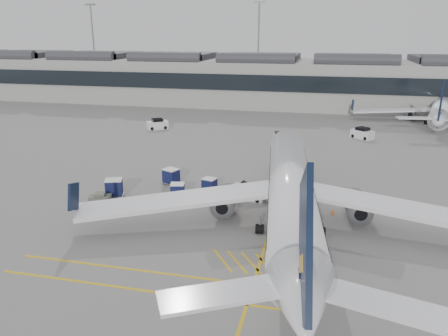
% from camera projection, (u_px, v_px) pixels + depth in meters
% --- Properties ---
extents(ground, '(220.00, 220.00, 0.00)m').
position_uv_depth(ground, '(170.00, 218.00, 43.29)').
color(ground, gray).
rests_on(ground, ground).
extents(terminal, '(200.00, 20.45, 12.40)m').
position_uv_depth(terminal, '(269.00, 80.00, 108.26)').
color(terminal, '#9E9E99').
rests_on(terminal, ground).
extents(light_masts, '(113.00, 0.60, 25.45)m').
position_uv_depth(light_masts, '(270.00, 44.00, 119.20)').
color(light_masts, slate).
rests_on(light_masts, ground).
extents(apron_markings, '(0.25, 60.00, 0.01)m').
position_uv_depth(apron_markings, '(282.00, 191.00, 50.39)').
color(apron_markings, gold).
rests_on(apron_markings, ground).
extents(airliner_main, '(39.68, 43.57, 11.60)m').
position_uv_depth(airliner_main, '(291.00, 192.00, 40.55)').
color(airliner_main, white).
rests_on(airliner_main, ground).
extents(airliner_far, '(33.14, 36.64, 9.92)m').
position_uv_depth(airliner_far, '(441.00, 109.00, 86.40)').
color(airliner_far, white).
rests_on(airliner_far, ground).
extents(belt_loader, '(4.83, 2.13, 1.92)m').
position_uv_depth(belt_loader, '(246.00, 194.00, 48.09)').
color(belt_loader, beige).
rests_on(belt_loader, ground).
extents(baggage_cart_a, '(1.87, 1.66, 1.69)m').
position_uv_depth(baggage_cart_a, '(178.00, 190.00, 48.14)').
color(baggage_cart_a, gray).
rests_on(baggage_cart_a, ground).
extents(baggage_cart_b, '(1.85, 1.65, 1.65)m').
position_uv_depth(baggage_cart_b, '(209.00, 185.00, 49.97)').
color(baggage_cart_b, gray).
rests_on(baggage_cart_b, ground).
extents(baggage_cart_c, '(2.24, 2.08, 1.90)m').
position_uv_depth(baggage_cart_c, '(171.00, 176.00, 52.59)').
color(baggage_cart_c, gray).
rests_on(baggage_cart_c, ground).
extents(baggage_cart_d, '(2.37, 2.16, 2.05)m').
position_uv_depth(baggage_cart_d, '(114.00, 187.00, 48.47)').
color(baggage_cart_d, gray).
rests_on(baggage_cart_d, ground).
extents(ramp_agent_a, '(0.69, 0.66, 1.59)m').
position_uv_depth(ramp_agent_a, '(209.00, 196.00, 46.76)').
color(ramp_agent_a, '#FE5F0D').
rests_on(ramp_agent_a, ground).
extents(ramp_agent_b, '(0.81, 0.65, 1.58)m').
position_uv_depth(ramp_agent_b, '(230.00, 203.00, 44.95)').
color(ramp_agent_b, '#E84C0C').
rests_on(ramp_agent_b, ground).
extents(pushback_tug, '(2.54, 1.97, 1.25)m').
position_uv_depth(pushback_tug, '(100.00, 199.00, 46.60)').
color(pushback_tug, '#535649').
rests_on(pushback_tug, ground).
extents(safety_cone_nose, '(0.33, 0.33, 0.45)m').
position_uv_depth(safety_cone_nose, '(296.00, 167.00, 58.67)').
color(safety_cone_nose, '#F24C0A').
rests_on(safety_cone_nose, ground).
extents(safety_cone_engine, '(0.34, 0.34, 0.47)m').
position_uv_depth(safety_cone_engine, '(332.00, 212.00, 44.02)').
color(safety_cone_engine, '#F24C0A').
rests_on(safety_cone_engine, ground).
extents(service_van_left, '(4.23, 3.72, 1.96)m').
position_uv_depth(service_van_left, '(158.00, 124.00, 82.45)').
color(service_van_left, silver).
rests_on(service_van_left, ground).
extents(service_van_mid, '(2.63, 4.12, 1.96)m').
position_uv_depth(service_van_mid, '(280.00, 139.00, 71.30)').
color(service_van_mid, silver).
rests_on(service_van_mid, ground).
extents(service_van_right, '(4.08, 3.82, 1.92)m').
position_uv_depth(service_van_right, '(362.00, 133.00, 75.16)').
color(service_van_right, silver).
rests_on(service_van_right, ground).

